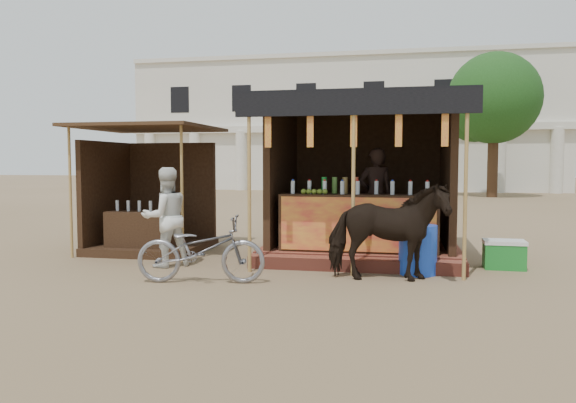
# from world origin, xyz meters

# --- Properties ---
(ground) EXTENTS (120.00, 120.00, 0.00)m
(ground) POSITION_xyz_m (0.00, 0.00, 0.00)
(ground) COLOR #846B4C
(ground) RESTS_ON ground
(main_stall) EXTENTS (3.60, 3.61, 2.78)m
(main_stall) POSITION_xyz_m (1.01, 3.36, 1.03)
(main_stall) COLOR #994332
(main_stall) RESTS_ON ground
(secondary_stall) EXTENTS (2.40, 2.40, 2.38)m
(secondary_stall) POSITION_xyz_m (-3.17, 3.24, 0.85)
(secondary_stall) COLOR #392414
(secondary_stall) RESTS_ON ground
(cow) EXTENTS (1.74, 0.91, 1.42)m
(cow) POSITION_xyz_m (1.51, 1.27, 0.71)
(cow) COLOR black
(cow) RESTS_ON ground
(motorbike) EXTENTS (1.89, 0.91, 0.95)m
(motorbike) POSITION_xyz_m (-1.06, 0.64, 0.48)
(motorbike) COLOR gray
(motorbike) RESTS_ON ground
(bystander) EXTENTS (0.99, 0.98, 1.62)m
(bystander) POSITION_xyz_m (-2.05, 1.69, 0.81)
(bystander) COLOR silver
(bystander) RESTS_ON ground
(blue_barrel) EXTENTS (0.62, 0.62, 0.75)m
(blue_barrel) POSITION_xyz_m (1.96, 1.89, 0.37)
(blue_barrel) COLOR blue
(blue_barrel) RESTS_ON ground
(red_crate) EXTENTS (0.45, 0.51, 0.31)m
(red_crate) POSITION_xyz_m (1.95, 2.00, 0.16)
(red_crate) COLOR maroon
(red_crate) RESTS_ON ground
(cooler) EXTENTS (0.65, 0.45, 0.46)m
(cooler) POSITION_xyz_m (3.32, 2.60, 0.23)
(cooler) COLOR #1C7E28
(cooler) RESTS_ON ground
(background_building) EXTENTS (26.00, 7.45, 8.18)m
(background_building) POSITION_xyz_m (-2.00, 29.94, 3.98)
(background_building) COLOR silver
(background_building) RESTS_ON ground
(tree) EXTENTS (4.50, 4.40, 7.00)m
(tree) POSITION_xyz_m (5.81, 22.14, 4.63)
(tree) COLOR #382314
(tree) RESTS_ON ground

